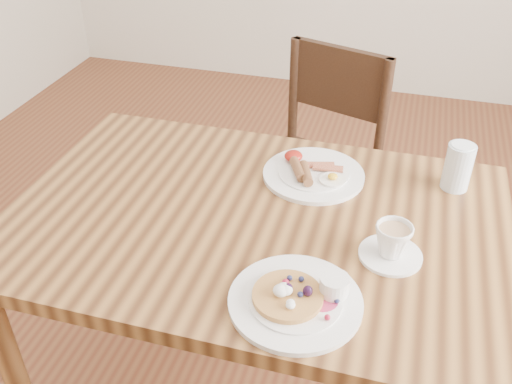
# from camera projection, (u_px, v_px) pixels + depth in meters

# --- Properties ---
(dining_table) EXTENTS (1.20, 0.80, 0.75)m
(dining_table) POSITION_uv_depth(u_px,v_px,m) (256.00, 247.00, 1.44)
(dining_table) COLOR #8F5E2D
(dining_table) RESTS_ON ground
(chair_far) EXTENTS (0.53, 0.53, 0.88)m
(chair_far) POSITION_uv_depth(u_px,v_px,m) (317.00, 161.00, 2.08)
(chair_far) COLOR black
(chair_far) RESTS_ON ground
(pancake_plate) EXTENTS (0.27, 0.27, 0.06)m
(pancake_plate) POSITION_uv_depth(u_px,v_px,m) (298.00, 298.00, 1.13)
(pancake_plate) COLOR white
(pancake_plate) RESTS_ON dining_table
(breakfast_plate) EXTENTS (0.27, 0.27, 0.04)m
(breakfast_plate) POSITION_uv_depth(u_px,v_px,m) (312.00, 173.00, 1.52)
(breakfast_plate) COLOR white
(breakfast_plate) RESTS_ON dining_table
(teacup_saucer) EXTENTS (0.14, 0.14, 0.08)m
(teacup_saucer) POSITION_uv_depth(u_px,v_px,m) (392.00, 243.00, 1.24)
(teacup_saucer) COLOR white
(teacup_saucer) RESTS_ON dining_table
(water_glass) EXTENTS (0.07, 0.07, 0.12)m
(water_glass) POSITION_uv_depth(u_px,v_px,m) (458.00, 167.00, 1.45)
(water_glass) COLOR silver
(water_glass) RESTS_ON dining_table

